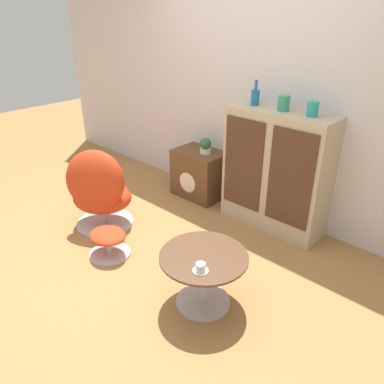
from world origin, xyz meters
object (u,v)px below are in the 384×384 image
Objects in this scene: sideboard at (276,171)px; tv_console at (200,174)px; vase_inner_left at (284,103)px; egg_chair at (99,191)px; ottoman at (108,240)px; teacup at (201,268)px; coffee_table at (204,272)px; potted_plant at (206,146)px; vase_inner_right at (313,109)px; vase_leftmost at (255,97)px.

sideboard is 2.04× the size of tv_console.
vase_inner_left reaches higher than tv_console.
egg_chair is 0.56m from ottoman.
vase_inner_left is at bearing 103.15° from teacup.
sideboard reaches higher than coffee_table.
teacup is (1.23, -1.46, -0.17)m from potted_plant.
coffee_table is (1.46, -0.13, -0.11)m from egg_chair.
sideboard is 6.72× the size of potted_plant.
vase_inner_right is at bearing 0.81° from sideboard.
vase_inner_right reaches higher than teacup.
sideboard is 1.84× the size of coffee_table.
sideboard is 10.83× the size of teacup.
vase_inner_left is 0.27m from vase_inner_right.
sideboard is at bearing 100.54° from coffee_table.
ottoman is 0.58× the size of coffee_table.
vase_inner_left is at bearing 44.60° from egg_chair.
tv_console is 0.37m from potted_plant.
coffee_table is 5.02× the size of vase_inner_right.
vase_inner_right reaches higher than potted_plant.
tv_console is 2.47× the size of vase_leftmost.
tv_console is 1.57m from vase_inner_right.
teacup is (0.10, -0.14, 0.17)m from coffee_table.
potted_plant reaches higher than tv_console.
teacup is at bearing -1.47° from ottoman.
tv_console is 3.29× the size of potted_plant.
coffee_table is 1.63m from vase_inner_right.
egg_chair is 4.85× the size of potted_plant.
tv_console is at bearing 132.80° from coffee_table.
vase_inner_right is at bearing 0.59° from tv_console.
sideboard is 1.38m from coffee_table.
coffee_table is 1.77m from potted_plant.
tv_console is 1.79m from coffee_table.
sideboard is 3.19× the size of ottoman.
potted_plant is at bearing -178.83° from vase_leftmost.
vase_leftmost is 1.70× the size of vase_inner_left.
tv_console is 4.21× the size of vase_inner_left.
ottoman is 3.40× the size of teacup.
vase_leftmost is (-0.30, 0.00, 0.66)m from sideboard.
teacup is at bearing -47.96° from tv_console.
coffee_table is 1.72m from vase_leftmost.
sideboard is at bearing 103.21° from teacup.
coffee_table is (1.21, -1.31, 0.02)m from tv_console.
tv_console is 0.90× the size of coffee_table.
ottoman is at bearing -81.96° from tv_console.
ottoman is at bearing -118.10° from sideboard.
vase_leftmost reaches higher than coffee_table.
sideboard reaches higher than egg_chair.
vase_inner_right is at bearing 88.72° from coffee_table.
vase_inner_left is at bearing 81.21° from sideboard.
vase_inner_left is at bearing 0.78° from potted_plant.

